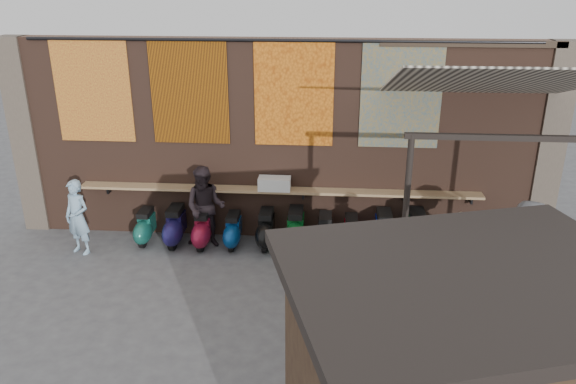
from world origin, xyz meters
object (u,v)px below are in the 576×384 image
object	(u,v)px
scooter_stool_2	(203,229)
scooter_stool_7	(351,235)
scooter_stool_1	(175,227)
shopper_grey	(524,258)
scooter_stool_0	(145,227)
scooter_stool_5	(296,230)
scooter_stool_8	(384,233)
diner_left	(78,217)
scooter_stool_4	(266,229)
diner_right	(206,207)
shelf_box	(274,184)
shopper_tan	(459,252)
scooter_stool_3	(233,231)
shopper_navy	(442,273)
scooter_stool_9	(417,233)
scooter_stool_6	(325,233)

from	to	relation	value
scooter_stool_2	scooter_stool_7	xyz separation A→B (m)	(2.94, -0.01, -0.01)
scooter_stool_1	shopper_grey	bearing A→B (deg)	-17.38
scooter_stool_0	scooter_stool_5	world-z (taller)	scooter_stool_5
scooter_stool_8	diner_left	xyz separation A→B (m)	(-5.90, -0.48, 0.35)
scooter_stool_2	scooter_stool_4	world-z (taller)	scooter_stool_4
scooter_stool_1	diner_right	distance (m)	0.78
scooter_stool_4	scooter_stool_5	bearing A→B (deg)	-4.24
diner_left	scooter_stool_8	bearing A→B (deg)	25.96
shelf_box	shopper_tan	xyz separation A→B (m)	(3.30, -1.68, -0.52)
scooter_stool_3	shopper_tan	size ratio (longest dim) A/B	0.49
scooter_stool_0	scooter_stool_4	size ratio (longest dim) A/B	0.92
shopper_navy	scooter_stool_1	bearing A→B (deg)	-55.73
shopper_navy	scooter_stool_0	bearing A→B (deg)	-53.19
scooter_stool_2	scooter_stool_9	world-z (taller)	scooter_stool_9
shopper_grey	shopper_tan	distance (m)	1.05
shelf_box	scooter_stool_8	xyz separation A→B (m)	(2.17, -0.30, -0.85)
diner_right	shopper_tan	xyz separation A→B (m)	(4.63, -1.38, -0.10)
scooter_stool_8	shopper_grey	distance (m)	2.83
shopper_grey	scooter_stool_1	bearing A→B (deg)	4.21
scooter_stool_7	shopper_tan	distance (m)	2.25
scooter_stool_3	scooter_stool_0	bearing A→B (deg)	178.78
scooter_stool_1	scooter_stool_9	xyz separation A→B (m)	(4.79, 0.01, 0.03)
scooter_stool_5	scooter_stool_8	size ratio (longest dim) A/B	1.00
scooter_stool_3	scooter_stool_8	distance (m)	2.98
shopper_grey	diner_left	bearing A→B (deg)	11.32
shopper_tan	scooter_stool_1	bearing A→B (deg)	108.33
scooter_stool_6	shopper_tan	size ratio (longest dim) A/B	0.52
scooter_stool_5	scooter_stool_6	world-z (taller)	scooter_stool_5
scooter_stool_3	scooter_stool_4	xyz separation A→B (m)	(0.66, 0.04, 0.03)
scooter_stool_7	diner_left	distance (m)	5.30
scooter_stool_1	diner_right	world-z (taller)	diner_right
diner_right	scooter_stool_2	bearing A→B (deg)	-148.75
scooter_stool_1	scooter_stool_9	size ratio (longest dim) A/B	0.92
shelf_box	scooter_stool_6	distance (m)	1.40
scooter_stool_4	scooter_stool_6	size ratio (longest dim) A/B	1.03
diner_right	shopper_tan	world-z (taller)	diner_right
scooter_stool_4	shopper_grey	distance (m)	4.78
scooter_stool_7	scooter_stool_0	bearing A→B (deg)	178.89
scooter_stool_9	scooter_stool_3	bearing A→B (deg)	-179.72
scooter_stool_9	shelf_box	bearing A→B (deg)	174.22
scooter_stool_9	scooter_stool_6	bearing A→B (deg)	-178.80
shopper_tan	scooter_stool_8	bearing A→B (deg)	72.35
scooter_stool_9	shopper_tan	xyz separation A→B (m)	(0.49, -1.40, 0.31)
scooter_stool_7	shopper_navy	xyz separation A→B (m)	(1.25, -2.46, 0.60)
scooter_stool_5	scooter_stool_9	world-z (taller)	scooter_stool_9
shopper_navy	shopper_tan	world-z (taller)	shopper_navy
scooter_stool_2	shopper_grey	bearing A→B (deg)	-18.64
scooter_stool_0	shopper_grey	bearing A→B (deg)	-16.10
scooter_stool_5	diner_right	size ratio (longest dim) A/B	0.51
scooter_stool_6	scooter_stool_2	bearing A→B (deg)	-179.61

